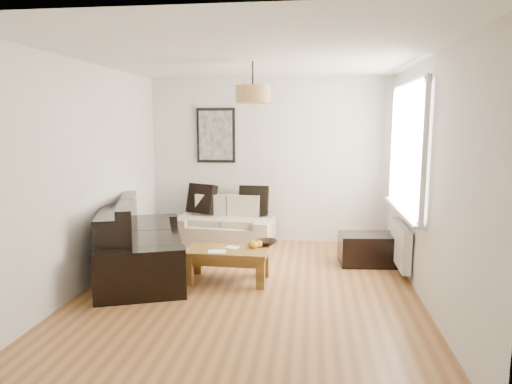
# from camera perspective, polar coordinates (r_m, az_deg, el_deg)

# --- Properties ---
(floor) EXTENTS (4.50, 4.50, 0.00)m
(floor) POSITION_cam_1_polar(r_m,az_deg,el_deg) (5.36, -0.81, -12.17)
(floor) COLOR brown
(floor) RESTS_ON ground
(ceiling) EXTENTS (3.80, 4.50, 0.00)m
(ceiling) POSITION_cam_1_polar(r_m,az_deg,el_deg) (5.05, -0.88, 16.57)
(ceiling) COLOR white
(ceiling) RESTS_ON floor
(wall_back) EXTENTS (3.80, 0.04, 2.60)m
(wall_back) POSITION_cam_1_polar(r_m,az_deg,el_deg) (7.26, 1.62, 3.95)
(wall_back) COLOR silver
(wall_back) RESTS_ON floor
(wall_front) EXTENTS (3.80, 0.04, 2.60)m
(wall_front) POSITION_cam_1_polar(r_m,az_deg,el_deg) (2.86, -7.12, -3.82)
(wall_front) COLOR silver
(wall_front) RESTS_ON floor
(wall_left) EXTENTS (0.04, 4.50, 2.60)m
(wall_left) POSITION_cam_1_polar(r_m,az_deg,el_deg) (5.63, -20.40, 1.95)
(wall_left) COLOR silver
(wall_left) RESTS_ON floor
(wall_right) EXTENTS (0.04, 4.50, 2.60)m
(wall_right) POSITION_cam_1_polar(r_m,az_deg,el_deg) (5.14, 20.65, 1.32)
(wall_right) COLOR silver
(wall_right) RESTS_ON floor
(window_bay) EXTENTS (0.14, 1.90, 1.60)m
(window_bay) POSITION_cam_1_polar(r_m,az_deg,el_deg) (5.88, 18.63, 5.25)
(window_bay) COLOR white
(window_bay) RESTS_ON wall_right
(radiator) EXTENTS (0.10, 0.90, 0.52)m
(radiator) POSITION_cam_1_polar(r_m,az_deg,el_deg) (6.06, 17.69, -6.31)
(radiator) COLOR white
(radiator) RESTS_ON wall_right
(poster) EXTENTS (0.62, 0.04, 0.87)m
(poster) POSITION_cam_1_polar(r_m,az_deg,el_deg) (7.34, -5.06, 7.10)
(poster) COLOR black
(poster) RESTS_ON wall_back
(pendant_shade) EXTENTS (0.40, 0.40, 0.20)m
(pendant_shade) POSITION_cam_1_polar(r_m,az_deg,el_deg) (5.31, -0.41, 12.18)
(pendant_shade) COLOR tan
(pendant_shade) RESTS_ON ceiling
(loveseat_cream) EXTENTS (1.52, 0.91, 0.73)m
(loveseat_cream) POSITION_cam_1_polar(r_m,az_deg,el_deg) (7.04, -3.86, -3.95)
(loveseat_cream) COLOR #C0B49B
(loveseat_cream) RESTS_ON floor
(sofa_leather) EXTENTS (1.59, 2.21, 0.87)m
(sofa_leather) POSITION_cam_1_polar(r_m,az_deg,el_deg) (5.94, -14.17, -5.95)
(sofa_leather) COLOR black
(sofa_leather) RESTS_ON floor
(coffee_table) EXTENTS (0.99, 0.56, 0.40)m
(coffee_table) POSITION_cam_1_polar(r_m,az_deg,el_deg) (5.59, -3.57, -9.10)
(coffee_table) COLOR brown
(coffee_table) RESTS_ON floor
(ottoman) EXTENTS (0.77, 0.54, 0.42)m
(ottoman) POSITION_cam_1_polar(r_m,az_deg,el_deg) (6.37, 13.78, -7.01)
(ottoman) COLOR black
(ottoman) RESTS_ON floor
(cushion_left) EXTENTS (0.49, 0.32, 0.47)m
(cushion_left) POSITION_cam_1_polar(r_m,az_deg,el_deg) (7.23, -6.83, -0.86)
(cushion_left) COLOR black
(cushion_left) RESTS_ON loveseat_cream
(cushion_right) EXTENTS (0.46, 0.16, 0.45)m
(cushion_right) POSITION_cam_1_polar(r_m,az_deg,el_deg) (7.08, -0.29, -1.06)
(cushion_right) COLOR black
(cushion_right) RESTS_ON loveseat_cream
(fruit_bowl) EXTENTS (0.32, 0.32, 0.06)m
(fruit_bowl) POSITION_cam_1_polar(r_m,az_deg,el_deg) (5.67, 1.34, -6.36)
(fruit_bowl) COLOR black
(fruit_bowl) RESTS_ON coffee_table
(orange_a) EXTENTS (0.09, 0.09, 0.08)m
(orange_a) POSITION_cam_1_polar(r_m,az_deg,el_deg) (5.52, -0.17, -6.70)
(orange_a) COLOR orange
(orange_a) RESTS_ON fruit_bowl
(orange_b) EXTENTS (0.11, 0.11, 0.08)m
(orange_b) POSITION_cam_1_polar(r_m,az_deg,el_deg) (5.57, 0.43, -6.55)
(orange_b) COLOR orange
(orange_b) RESTS_ON fruit_bowl
(orange_c) EXTENTS (0.11, 0.11, 0.09)m
(orange_c) POSITION_cam_1_polar(r_m,az_deg,el_deg) (5.58, -0.47, -6.53)
(orange_c) COLOR orange
(orange_c) RESTS_ON fruit_bowl
(papers) EXTENTS (0.23, 0.18, 0.01)m
(papers) POSITION_cam_1_polar(r_m,az_deg,el_deg) (5.41, -4.93, -7.46)
(papers) COLOR white
(papers) RESTS_ON coffee_table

